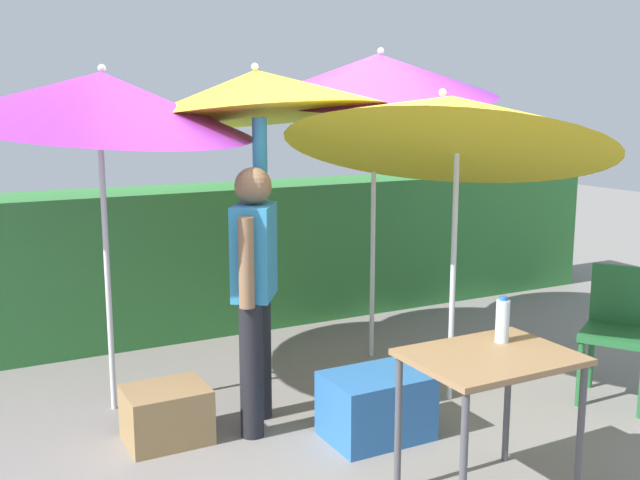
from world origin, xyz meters
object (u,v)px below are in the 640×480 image
at_px(umbrella_orange, 101,100).
at_px(bottle_water, 502,320).
at_px(umbrella_navy, 450,124).
at_px(chair_plastic, 620,325).
at_px(cooler_box, 376,406).
at_px(crate_cardboard, 166,414).
at_px(umbrella_yellow, 378,76).
at_px(folding_table, 490,372).
at_px(person_vendor, 255,279).
at_px(umbrella_rainbow, 258,94).

height_order(umbrella_orange, bottle_water, umbrella_orange).
height_order(umbrella_orange, umbrella_navy, umbrella_navy).
xyz_separation_m(umbrella_orange, chair_plastic, (3.02, -1.42, -1.48)).
height_order(cooler_box, crate_cardboard, cooler_box).
bearing_deg(umbrella_orange, cooler_box, -42.46).
bearing_deg(umbrella_yellow, crate_cardboard, -159.26).
height_order(umbrella_yellow, folding_table, umbrella_yellow).
bearing_deg(person_vendor, cooler_box, -39.94).
relative_size(umbrella_yellow, cooler_box, 4.15).
relative_size(folding_table, bottle_water, 3.33).
xyz_separation_m(crate_cardboard, folding_table, (1.24, -1.38, 0.50)).
bearing_deg(cooler_box, crate_cardboard, 154.67).
xyz_separation_m(umbrella_rainbow, folding_table, (0.31, -2.12, -1.37)).
relative_size(umbrella_rainbow, folding_table, 2.91).
xyz_separation_m(person_vendor, bottle_water, (0.86, -1.21, -0.06)).
bearing_deg(person_vendor, bottle_water, -54.52).
bearing_deg(umbrella_rainbow, umbrella_orange, -174.33).
distance_m(umbrella_orange, bottle_water, 2.70).
xyz_separation_m(umbrella_yellow, cooler_box, (-0.76, -1.24, -1.97)).
relative_size(umbrella_orange, umbrella_yellow, 0.93).
height_order(umbrella_yellow, umbrella_navy, umbrella_yellow).
height_order(umbrella_navy, cooler_box, umbrella_navy).
xyz_separation_m(umbrella_yellow, folding_table, (-0.64, -2.09, -1.50)).
height_order(umbrella_yellow, person_vendor, umbrella_yellow).
relative_size(crate_cardboard, folding_table, 0.59).
distance_m(cooler_box, crate_cardboard, 1.24).
bearing_deg(chair_plastic, umbrella_yellow, 123.50).
xyz_separation_m(umbrella_yellow, umbrella_navy, (-0.04, -0.94, -0.33)).
xyz_separation_m(cooler_box, crate_cardboard, (-1.12, 0.53, -0.03)).
relative_size(chair_plastic, bottle_water, 3.71).
xyz_separation_m(umbrella_orange, bottle_water, (1.56, -1.90, -1.11)).
bearing_deg(chair_plastic, umbrella_navy, 151.63).
height_order(umbrella_orange, crate_cardboard, umbrella_orange).
bearing_deg(crate_cardboard, folding_table, -48.12).
bearing_deg(bottle_water, person_vendor, 125.48).
relative_size(umbrella_rainbow, person_vendor, 1.24).
bearing_deg(umbrella_rainbow, bottle_water, -76.45).
bearing_deg(umbrella_rainbow, umbrella_yellow, -1.83).
relative_size(umbrella_rainbow, umbrella_navy, 0.96).
relative_size(umbrella_yellow, chair_plastic, 2.79).
xyz_separation_m(umbrella_navy, crate_cardboard, (-1.84, 0.22, -1.67)).
bearing_deg(umbrella_orange, umbrella_navy, -23.37).
bearing_deg(umbrella_navy, bottle_water, -112.31).
bearing_deg(bottle_water, umbrella_navy, 67.69).
distance_m(chair_plastic, crate_cardboard, 2.99).
bearing_deg(cooler_box, chair_plastic, -8.20).
bearing_deg(umbrella_rainbow, chair_plastic, -38.16).
distance_m(chair_plastic, bottle_water, 1.58).
bearing_deg(umbrella_rainbow, umbrella_navy, -46.81).
relative_size(umbrella_yellow, folding_table, 3.11).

